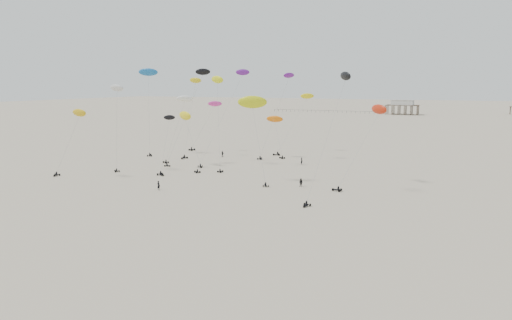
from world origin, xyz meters
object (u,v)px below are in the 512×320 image
at_px(pavilion_main, 402,108).
at_px(rig_4, 74,127).
at_px(rig_0, 192,107).
at_px(spectator_0, 159,190).
at_px(rig_9, 181,111).

xyz_separation_m(pavilion_main, rig_4, (-35.83, -259.54, 7.03)).
bearing_deg(rig_0, rig_4, 81.02).
relative_size(rig_0, rig_4, 1.47).
bearing_deg(rig_4, spectator_0, 154.76).
height_order(pavilion_main, spectator_0, pavilion_main).
relative_size(pavilion_main, rig_9, 1.17).
relative_size(rig_0, spectator_0, 10.39).
distance_m(pavilion_main, rig_0, 224.45).
bearing_deg(spectator_0, pavilion_main, -81.03).
distance_m(rig_4, rig_9, 28.35).
relative_size(rig_9, spectator_0, 8.23).
bearing_deg(pavilion_main, rig_9, -95.85).
xyz_separation_m(rig_0, rig_9, (3.71, -11.40, -0.62)).
bearing_deg(rig_0, spectator_0, 116.21).
bearing_deg(pavilion_main, spectator_0, -92.20).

